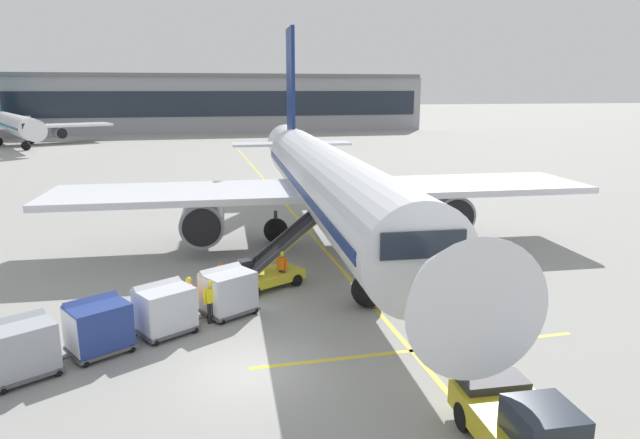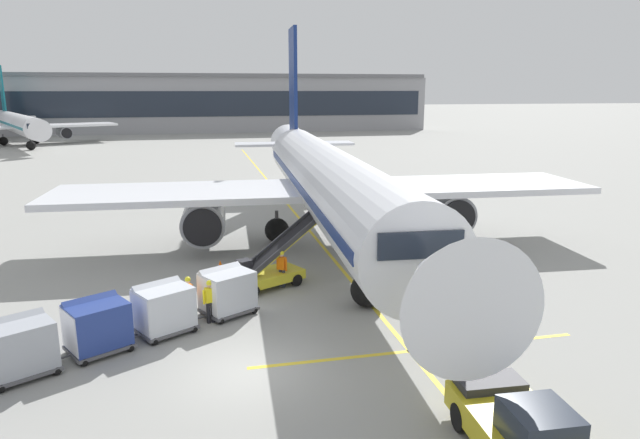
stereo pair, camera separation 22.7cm
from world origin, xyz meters
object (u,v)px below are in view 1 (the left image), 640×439
belt_loader (270,267)px  ground_crew_by_loader (282,266)px  distant_airplane (14,124)px  baggage_cart_lead (228,291)px  baggage_cart_third (98,326)px  ground_crew_wingwalker (213,288)px  baggage_cart_fourth (21,347)px  ground_crew_by_carts (189,295)px  baggage_cart_second (164,308)px  pushback_tug (526,429)px  parked_airplane (326,181)px  safety_cone_engine_keepout (220,267)px  ground_crew_marshaller (211,299)px

belt_loader → ground_crew_by_loader: belt_loader is taller
distant_airplane → baggage_cart_lead: bearing=-70.0°
baggage_cart_third → ground_crew_wingwalker: (4.05, 2.95, -0.00)m
baggage_cart_fourth → ground_crew_by_carts: 6.29m
baggage_cart_second → pushback_tug: size_ratio=0.61×
baggage_cart_fourth → ground_crew_by_loader: size_ratio=1.58×
parked_airplane → baggage_cart_second: 14.17m
baggage_cart_second → distant_airplane: distant_airplane is taller
ground_crew_by_loader → safety_cone_engine_keepout: bearing=134.3°
belt_loader → baggage_cart_lead: bearing=-126.6°
belt_loader → ground_crew_by_carts: belt_loader is taller
ground_crew_marshaller → distant_airplane: (-27.99, 79.79, 2.35)m
parked_airplane → baggage_cart_lead: 11.70m
baggage_cart_third → ground_crew_wingwalker: size_ratio=1.58×
distant_airplane → pushback_tug: bearing=-68.7°
ground_crew_by_loader → ground_crew_wingwalker: 3.86m
ground_crew_by_loader → safety_cone_engine_keepout: ground_crew_by_loader is taller
parked_airplane → safety_cone_engine_keepout: 8.30m
baggage_cart_third → baggage_cart_second: bearing=27.3°
ground_crew_by_loader → ground_crew_marshaller: same height
baggage_cart_second → pushback_tug: (8.87, -9.62, -0.17)m
safety_cone_engine_keepout → distant_airplane: bearing=111.3°
baggage_cart_third → ground_crew_by_loader: (7.25, 5.10, -0.00)m
baggage_cart_fourth → ground_crew_by_carts: baggage_cart_fourth is taller
pushback_tug → baggage_cart_lead: bearing=120.5°
parked_airplane → belt_loader: 8.29m
baggage_cart_second → ground_crew_by_loader: size_ratio=1.58×
belt_loader → ground_crew_marshaller: belt_loader is taller
baggage_cart_lead → ground_crew_wingwalker: baggage_cart_lead is taller
parked_airplane → ground_crew_marshaller: size_ratio=23.41×
belt_loader → baggage_cart_second: bearing=-137.2°
belt_loader → ground_crew_wingwalker: 3.60m
baggage_cart_second → baggage_cart_fourth: size_ratio=1.00×
parked_airplane → safety_cone_engine_keepout: bearing=-147.7°
baggage_cart_fourth → pushback_tug: 15.05m
baggage_cart_fourth → pushback_tug: baggage_cart_fourth is taller
parked_airplane → ground_crew_by_loader: (-3.71, -6.79, -2.73)m
ground_crew_by_loader → baggage_cart_third: bearing=-144.9°
baggage_cart_fourth → ground_crew_by_carts: bearing=34.2°
safety_cone_engine_keepout → distant_airplane: distant_airplane is taller
ground_crew_by_loader → ground_crew_wingwalker: same height
parked_airplane → baggage_cart_second: size_ratio=14.81×
baggage_cart_second → baggage_cart_third: 2.44m
parked_airplane → distant_airplane: size_ratio=1.12×
baggage_cart_lead → belt_loader: bearing=53.4°
ground_crew_marshaller → ground_crew_wingwalker: size_ratio=1.00×
pushback_tug → ground_crew_wingwalker: (-7.00, 11.45, 0.17)m
pushback_tug → ground_crew_by_loader: 14.12m
ground_crew_by_loader → ground_crew_marshaller: size_ratio=1.00×
ground_crew_marshaller → parked_airplane: bearing=55.3°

